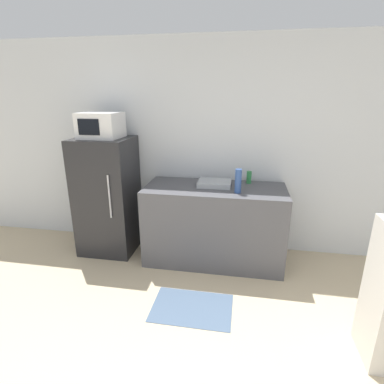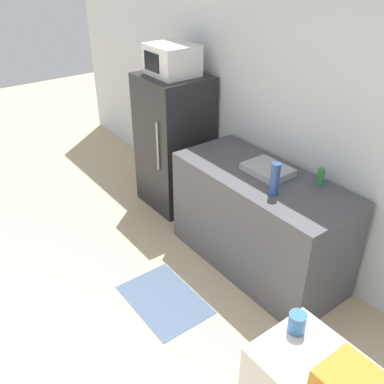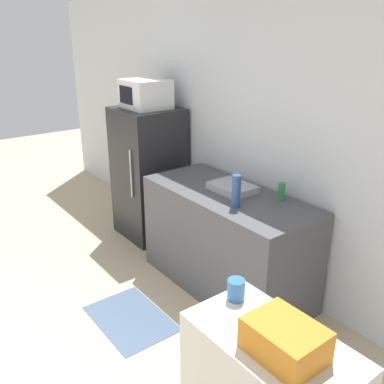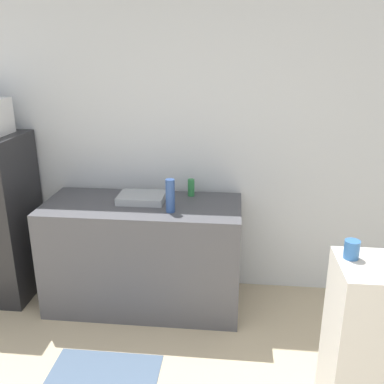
{
  "view_description": "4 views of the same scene",
  "coord_description": "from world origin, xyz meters",
  "px_view_note": "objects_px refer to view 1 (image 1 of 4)",
  "views": [
    {
      "loc": [
        0.32,
        -0.84,
        1.95
      ],
      "look_at": [
        -0.13,
        1.71,
        1.1
      ],
      "focal_mm": 28.0,
      "sensor_mm": 36.0,
      "label": 1
    },
    {
      "loc": [
        2.15,
        0.12,
        2.6
      ],
      "look_at": [
        0.17,
        1.6,
        1.14
      ],
      "focal_mm": 40.0,
      "sensor_mm": 36.0,
      "label": 2
    },
    {
      "loc": [
        2.53,
        0.14,
        2.25
      ],
      "look_at": [
        0.09,
        2.0,
        1.06
      ],
      "focal_mm": 40.0,
      "sensor_mm": 36.0,
      "label": 3
    },
    {
      "loc": [
        0.76,
        -0.77,
        2.15
      ],
      "look_at": [
        0.48,
        1.91,
        1.22
      ],
      "focal_mm": 40.0,
      "sensor_mm": 36.0,
      "label": 4
    }
  ],
  "objects_px": {
    "microwave": "(101,125)",
    "bottle_short": "(249,177)",
    "refrigerator": "(108,196)",
    "bottle_tall": "(238,181)"
  },
  "relations": [
    {
      "from": "refrigerator",
      "to": "microwave",
      "type": "xyz_separation_m",
      "value": [
        -0.0,
        -0.0,
        0.87
      ]
    },
    {
      "from": "microwave",
      "to": "bottle_short",
      "type": "distance_m",
      "value": 1.85
    },
    {
      "from": "microwave",
      "to": "bottle_short",
      "type": "relative_size",
      "value": 3.08
    },
    {
      "from": "refrigerator",
      "to": "bottle_tall",
      "type": "xyz_separation_m",
      "value": [
        1.62,
        -0.2,
        0.33
      ]
    },
    {
      "from": "microwave",
      "to": "bottle_tall",
      "type": "height_order",
      "value": "microwave"
    },
    {
      "from": "microwave",
      "to": "bottle_short",
      "type": "xyz_separation_m",
      "value": [
        1.74,
        0.2,
        -0.6
      ]
    },
    {
      "from": "bottle_short",
      "to": "refrigerator",
      "type": "bearing_deg",
      "value": -173.55
    },
    {
      "from": "refrigerator",
      "to": "bottle_tall",
      "type": "height_order",
      "value": "refrigerator"
    },
    {
      "from": "refrigerator",
      "to": "bottle_tall",
      "type": "relative_size",
      "value": 5.51
    },
    {
      "from": "microwave",
      "to": "bottle_short",
      "type": "height_order",
      "value": "microwave"
    }
  ]
}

